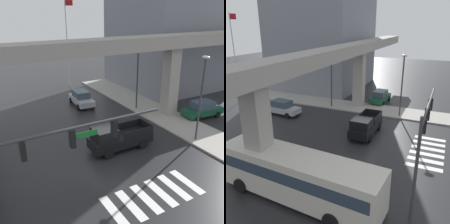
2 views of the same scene
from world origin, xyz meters
TOP-DOWN VIEW (x-y plane):
  - ground_plane at (0.00, 0.00)m, footprint 120.00×120.00m
  - crosswalk_stripes at (-0.00, -5.96)m, footprint 6.05×2.80m
  - elevated_overpass at (0.00, 3.73)m, footprint 55.45×2.28m
  - sidewalk_east at (8.78, 2.00)m, footprint 4.00×36.00m
  - pickup_truck at (1.04, 0.03)m, footprint 5.12×2.14m
  - sedan_dark_green at (12.20, 1.46)m, footprint 4.42×2.20m
  - sedan_silver at (2.78, 11.05)m, footprint 2.16×4.40m
  - traffic_signal_mast at (-6.06, -5.86)m, footprint 8.69×0.32m
  - street_lamp_near_corner at (7.58, -2.09)m, footprint 0.44×0.70m
  - street_lamp_mid_block at (7.58, 6.76)m, footprint 0.44×0.70m
  - flagpole at (4.74, 19.57)m, footprint 1.16×0.12m

SIDE VIEW (x-z plane):
  - ground_plane at x=0.00m, z-range 0.00..0.00m
  - crosswalk_stripes at x=0.00m, z-range 0.00..0.01m
  - sidewalk_east at x=8.78m, z-range 0.00..0.15m
  - sedan_dark_green at x=12.20m, z-range -0.01..1.71m
  - sedan_silver at x=2.78m, z-range -0.01..1.71m
  - pickup_truck at x=1.04m, z-range -0.05..2.03m
  - street_lamp_near_corner at x=7.58m, z-range 0.94..8.18m
  - street_lamp_mid_block at x=7.58m, z-range 0.94..8.18m
  - traffic_signal_mast at x=-6.06m, z-range 1.46..7.66m
  - flagpole at x=4.74m, z-range 0.83..12.59m
  - elevated_overpass at x=0.00m, z-range 2.96..11.21m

